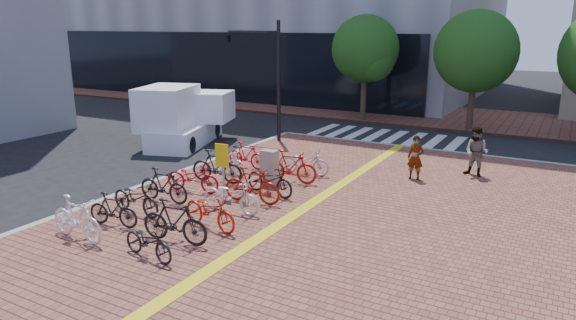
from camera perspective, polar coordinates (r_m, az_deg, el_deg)
The scene contains 27 objects.
ground at distance 14.73m, azimuth -9.64°, elevation -7.42°, with size 120.00×120.00×0.00m, color black.
kerb_north at distance 23.86m, azimuth 14.68°, elevation 1.13°, with size 14.00×0.25×0.15m, color gray.
far_sidewalk at distance 33.15m, azimuth 13.72°, elevation 4.93°, with size 70.00×8.00×0.15m, color brown.
crosswalk at distance 26.44m, azimuth 10.57°, elevation 2.52°, with size 7.50×4.00×0.01m.
street_trees at distance 28.25m, azimuth 22.23°, elevation 10.86°, with size 16.20×4.60×6.35m.
bike_0 at distance 14.23m, azimuth -22.42°, elevation -6.03°, with size 0.55×1.93×1.16m, color white.
bike_1 at distance 14.87m, azimuth -18.87°, elevation -5.25°, with size 0.45×1.58×0.95m, color black.
bike_2 at distance 15.58m, azimuth -16.55°, elevation -4.05°, with size 0.66×1.89×1.00m, color black.
bike_3 at distance 16.39m, azimuth -13.68°, elevation -2.75°, with size 0.51×1.81×1.09m, color black.
bike_4 at distance 17.21m, azimuth -10.54°, elevation -1.88°, with size 0.67×1.91×1.00m, color #B80D1B.
bike_5 at distance 18.05m, azimuth -7.91°, elevation -0.71°, with size 0.55×1.95×1.17m, color black.
bike_6 at distance 19.03m, azimuth -6.56°, elevation -0.19°, with size 0.45×1.59×0.95m, color white.
bike_7 at distance 19.79m, azimuth -4.64°, elevation 0.53°, with size 0.47×1.68×1.01m, color red.
bike_8 at distance 12.66m, azimuth -15.26°, elevation -8.72°, with size 0.57×1.63×0.86m, color black.
bike_9 at distance 13.32m, azimuth -12.50°, elevation -6.68°, with size 0.54×1.90×1.14m, color black.
bike_10 at distance 14.09m, azimuth -8.68°, elevation -5.57°, with size 0.67×1.93×1.01m, color red.
bike_11 at distance 15.18m, azimuth -6.35°, elevation -3.95°, with size 0.68×1.95×1.02m, color silver.
bike_12 at distance 15.88m, azimuth -4.00°, elevation -2.82°, with size 0.53×1.89×1.14m, color #A0190B.
bike_13 at distance 16.66m, azimuth -2.04°, elevation -2.17°, with size 0.67×1.93×1.02m, color black.
bike_14 at distance 17.87m, azimuth 0.29°, elevation -0.75°, with size 0.54×1.92×1.15m, color #B5140C.
bike_15 at distance 18.85m, azimuth 1.89°, elevation -0.21°, with size 0.65×1.86×0.98m, color #AFB0B4.
pedestrian_a at distance 18.79m, azimuth 13.99°, elevation 0.25°, with size 0.57×0.38×1.58m, color gray.
pedestrian_b at distance 19.80m, azimuth 20.21°, elevation 0.84°, with size 0.88×0.68×1.80m, color #464A59.
utility_box at distance 17.70m, azimuth -2.07°, elevation -0.81°, with size 0.56×0.40×1.21m, color #ACACB0.
yellow_sign at distance 16.40m, azimuth -7.30°, elevation -0.02°, with size 0.47×0.12×1.74m.
traffic_light_pole at distance 24.77m, azimuth -3.68°, elevation 11.26°, with size 2.99×1.15×5.57m.
box_truck at distance 24.68m, azimuth -11.51°, elevation 4.71°, with size 3.52×5.25×2.80m.
Camera 1 is at (8.71, -10.52, 5.52)m, focal length 32.00 mm.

